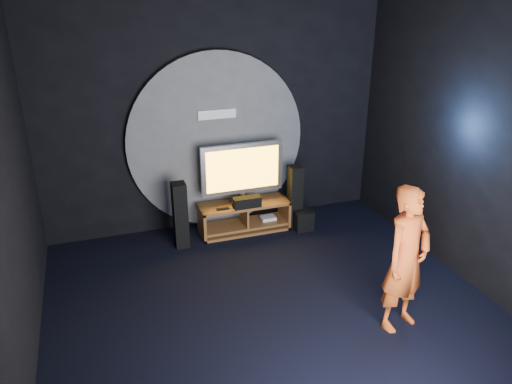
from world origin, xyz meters
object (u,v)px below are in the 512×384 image
(tower_speaker_right, at_px, (295,196))
(subwoofer, at_px, (303,220))
(player, at_px, (406,259))
(tower_speaker_left, at_px, (180,215))
(tv, at_px, (242,170))
(media_console, at_px, (245,218))

(tower_speaker_right, relative_size, subwoofer, 3.19)
(tower_speaker_right, height_order, player, player)
(tower_speaker_left, distance_m, subwoofer, 1.85)
(subwoofer, relative_size, player, 0.18)
(tv, height_order, tower_speaker_left, tv)
(tower_speaker_left, bearing_deg, media_console, 9.42)
(tv, height_order, subwoofer, tv)
(tower_speaker_left, xyz_separation_m, subwoofer, (1.82, -0.07, -0.33))
(tower_speaker_left, distance_m, player, 3.15)
(subwoofer, bearing_deg, media_console, 164.86)
(tv, distance_m, tower_speaker_right, 0.92)
(subwoofer, bearing_deg, tv, 160.85)
(subwoofer, height_order, player, player)
(player, bearing_deg, tv, 92.18)
(subwoofer, bearing_deg, tower_speaker_left, 177.95)
(tower_speaker_right, distance_m, subwoofer, 0.37)
(tower_speaker_right, bearing_deg, tv, 170.52)
(tower_speaker_left, height_order, tower_speaker_right, same)
(tv, relative_size, tower_speaker_left, 1.27)
(media_console, bearing_deg, subwoofer, -15.14)
(tv, relative_size, subwoofer, 4.06)
(media_console, relative_size, subwoofer, 4.45)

